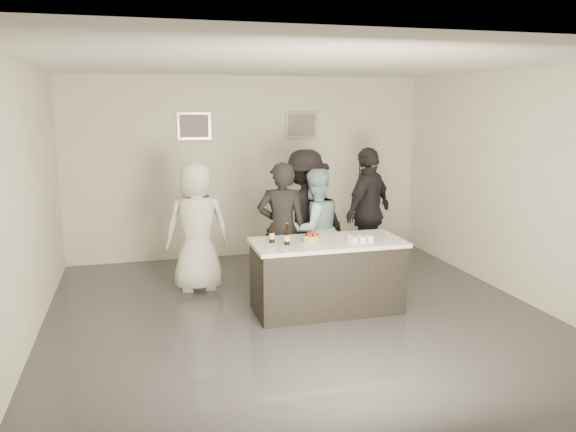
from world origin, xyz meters
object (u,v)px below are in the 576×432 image
at_px(beer_bottle_a, 272,232).
at_px(person_guest_right, 368,212).
at_px(beer_bottle_b, 287,234).
at_px(bar_counter, 327,276).
at_px(person_guest_back, 305,215).
at_px(person_main_black, 282,229).
at_px(cake, 311,239).
at_px(person_main_blue, 314,229).
at_px(person_guest_left, 197,227).

distance_m(beer_bottle_a, person_guest_right, 2.16).
xyz_separation_m(beer_bottle_b, person_guest_right, (1.63, 1.38, -0.07)).
relative_size(bar_counter, person_guest_back, 0.97).
relative_size(beer_bottle_a, person_guest_back, 0.14).
distance_m(bar_counter, beer_bottle_a, 0.90).
bearing_deg(person_main_black, beer_bottle_b, 92.58).
bearing_deg(person_guest_back, bar_counter, 75.79).
distance_m(beer_bottle_b, person_guest_right, 2.14).
height_order(cake, person_guest_right, person_guest_right).
xyz_separation_m(beer_bottle_b, person_main_black, (0.15, 0.84, -0.13)).
bearing_deg(person_guest_back, cake, 66.87).
height_order(bar_counter, person_main_blue, person_main_blue).
distance_m(bar_counter, cake, 0.53).
relative_size(bar_counter, person_main_blue, 1.10).
relative_size(person_main_blue, person_guest_right, 0.87).
bearing_deg(person_guest_right, person_main_black, -17.17).
bearing_deg(bar_counter, beer_bottle_b, -171.75).
distance_m(cake, beer_bottle_a, 0.49).
bearing_deg(person_guest_back, person_main_blue, 80.31).
xyz_separation_m(bar_counter, cake, (-0.21, 0.00, 0.49)).
relative_size(bar_counter, person_guest_left, 1.04).
bearing_deg(cake, person_guest_left, 135.42).
bearing_deg(person_guest_left, cake, 137.60).
distance_m(person_main_blue, person_guest_left, 1.62).
bearing_deg(cake, beer_bottle_a, 171.41).
relative_size(person_main_blue, person_guest_left, 0.94).
relative_size(person_main_blue, person_guest_back, 0.88).
height_order(bar_counter, person_guest_left, person_guest_left).
relative_size(bar_counter, person_guest_right, 0.96).
height_order(person_guest_left, person_guest_right, person_guest_right).
relative_size(beer_bottle_a, person_main_blue, 0.15).
xyz_separation_m(beer_bottle_a, person_guest_right, (1.78, 1.23, -0.07)).
relative_size(cake, person_guest_right, 0.11).
xyz_separation_m(cake, person_guest_left, (-1.25, 1.23, -0.04)).
relative_size(bar_counter, person_main_black, 1.03).
xyz_separation_m(beer_bottle_a, person_guest_left, (-0.78, 1.16, -0.14)).
xyz_separation_m(cake, person_guest_back, (0.33, 1.33, 0.02)).
bearing_deg(bar_counter, beer_bottle_a, 174.01).
bearing_deg(beer_bottle_a, person_main_black, 66.34).
height_order(cake, person_guest_left, person_guest_left).
xyz_separation_m(cake, beer_bottle_a, (-0.47, 0.07, 0.09)).
distance_m(cake, person_guest_back, 1.37).
xyz_separation_m(cake, person_main_blue, (0.33, 0.88, -0.09)).
distance_m(person_main_black, person_guest_back, 0.77).
height_order(beer_bottle_a, person_guest_left, person_guest_left).
bearing_deg(person_main_blue, person_guest_right, -170.60).
height_order(bar_counter, beer_bottle_b, beer_bottle_b).
xyz_separation_m(person_guest_right, person_guest_back, (-0.97, 0.03, -0.01)).
bearing_deg(person_main_black, person_guest_back, -118.20).
height_order(beer_bottle_b, person_guest_right, person_guest_right).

